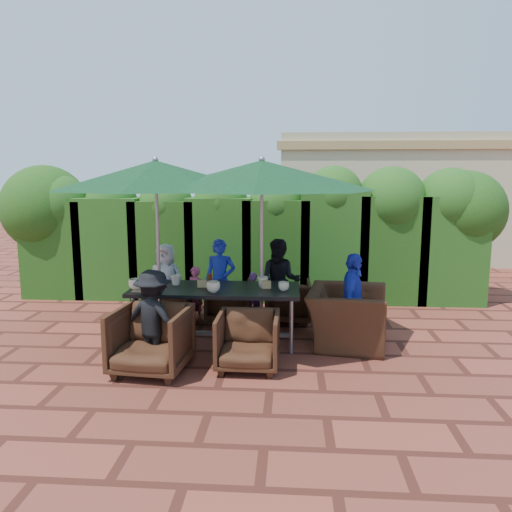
# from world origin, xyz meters

# --- Properties ---
(ground) EXTENTS (80.00, 80.00, 0.00)m
(ground) POSITION_xyz_m (0.00, 0.00, 0.00)
(ground) COLOR brown
(ground) RESTS_ON ground
(dining_table) EXTENTS (2.21, 0.90, 0.75)m
(dining_table) POSITION_xyz_m (-0.23, -0.20, 0.67)
(dining_table) COLOR black
(dining_table) RESTS_ON ground
(umbrella_left) EXTENTS (2.76, 2.76, 2.46)m
(umbrella_left) POSITION_xyz_m (-1.00, -0.13, 2.21)
(umbrella_left) COLOR gray
(umbrella_left) RESTS_ON ground
(umbrella_right) EXTENTS (2.92, 2.92, 2.46)m
(umbrella_right) POSITION_xyz_m (0.38, -0.13, 2.21)
(umbrella_right) COLOR gray
(umbrella_right) RESTS_ON ground
(chair_far_left) EXTENTS (0.70, 0.66, 0.70)m
(chair_far_left) POSITION_xyz_m (-1.07, 0.68, 0.35)
(chair_far_left) COLOR black
(chair_far_left) RESTS_ON ground
(chair_far_mid) EXTENTS (0.70, 0.66, 0.70)m
(chair_far_mid) POSITION_xyz_m (-0.19, 0.83, 0.35)
(chair_far_mid) COLOR black
(chair_far_mid) RESTS_ON ground
(chair_far_right) EXTENTS (0.68, 0.64, 0.70)m
(chair_far_right) POSITION_xyz_m (0.72, 0.83, 0.35)
(chair_far_right) COLOR black
(chair_far_right) RESTS_ON ground
(chair_near_left) EXTENTS (0.88, 0.83, 0.83)m
(chair_near_left) POSITION_xyz_m (-0.81, -1.26, 0.42)
(chair_near_left) COLOR black
(chair_near_left) RESTS_ON ground
(chair_near_right) EXTENTS (0.72, 0.67, 0.73)m
(chair_near_right) POSITION_xyz_m (0.28, -1.08, 0.36)
(chair_near_right) COLOR black
(chair_near_right) RESTS_ON ground
(chair_end_right) EXTENTS (0.91, 1.24, 0.99)m
(chair_end_right) POSITION_xyz_m (1.51, -0.14, 0.50)
(chair_end_right) COLOR black
(chair_end_right) RESTS_ON ground
(adult_far_left) EXTENTS (0.62, 0.41, 1.18)m
(adult_far_left) POSITION_xyz_m (-1.16, 0.84, 0.59)
(adult_far_left) COLOR silver
(adult_far_left) RESTS_ON ground
(adult_far_mid) EXTENTS (0.46, 0.38, 1.27)m
(adult_far_mid) POSITION_xyz_m (-0.30, 0.74, 0.64)
(adult_far_mid) COLOR #2233B8
(adult_far_mid) RESTS_ON ground
(adult_far_right) EXTENTS (0.65, 0.43, 1.28)m
(adult_far_right) POSITION_xyz_m (0.61, 0.73, 0.64)
(adult_far_right) COLOR black
(adult_far_right) RESTS_ON ground
(adult_near_left) EXTENTS (0.81, 0.59, 1.15)m
(adult_near_left) POSITION_xyz_m (-0.82, -1.10, 0.58)
(adult_near_left) COLOR black
(adult_near_left) RESTS_ON ground
(adult_end_right) EXTENTS (0.52, 0.79, 1.24)m
(adult_end_right) POSITION_xyz_m (1.56, -0.30, 0.62)
(adult_end_right) COLOR #2233B8
(adult_end_right) RESTS_ON ground
(child_left) EXTENTS (0.38, 0.35, 0.84)m
(child_left) POSITION_xyz_m (-0.70, 0.78, 0.42)
(child_left) COLOR #EE547F
(child_left) RESTS_ON ground
(child_right) EXTENTS (0.30, 0.26, 0.75)m
(child_right) POSITION_xyz_m (0.20, 0.84, 0.37)
(child_right) COLOR #84479A
(child_right) RESTS_ON ground
(pedestrian_a) EXTENTS (1.65, 1.39, 1.73)m
(pedestrian_a) POSITION_xyz_m (1.32, 4.26, 0.86)
(pedestrian_a) COLOR #24872C
(pedestrian_a) RESTS_ON ground
(pedestrian_b) EXTENTS (0.86, 0.55, 1.73)m
(pedestrian_b) POSITION_xyz_m (2.40, 4.44, 0.86)
(pedestrian_b) COLOR #EE547F
(pedestrian_b) RESTS_ON ground
(pedestrian_c) EXTENTS (1.04, 1.06, 1.59)m
(pedestrian_c) POSITION_xyz_m (3.54, 4.20, 0.79)
(pedestrian_c) COLOR #94949C
(pedestrian_c) RESTS_ON ground
(cup_a) EXTENTS (0.18, 0.18, 0.14)m
(cup_a) POSITION_xyz_m (-1.25, -0.38, 0.82)
(cup_a) COLOR beige
(cup_a) RESTS_ON dining_table
(cup_b) EXTENTS (0.15, 0.15, 0.14)m
(cup_b) POSITION_xyz_m (-0.79, -0.08, 0.82)
(cup_b) COLOR beige
(cup_b) RESTS_ON dining_table
(cup_c) EXTENTS (0.18, 0.18, 0.14)m
(cup_c) POSITION_xyz_m (-0.22, -0.46, 0.82)
(cup_c) COLOR beige
(cup_c) RESTS_ON dining_table
(cup_d) EXTENTS (0.15, 0.15, 0.14)m
(cup_d) POSITION_xyz_m (0.39, -0.10, 0.82)
(cup_d) COLOR beige
(cup_d) RESTS_ON dining_table
(cup_e) EXTENTS (0.14, 0.14, 0.11)m
(cup_e) POSITION_xyz_m (0.67, -0.30, 0.81)
(cup_e) COLOR beige
(cup_e) RESTS_ON dining_table
(ketchup_bottle) EXTENTS (0.04, 0.04, 0.17)m
(ketchup_bottle) POSITION_xyz_m (-0.31, -0.11, 0.83)
(ketchup_bottle) COLOR #B20C0A
(ketchup_bottle) RESTS_ON dining_table
(sauce_bottle) EXTENTS (0.04, 0.04, 0.17)m
(sauce_bottle) POSITION_xyz_m (-0.32, -0.17, 0.83)
(sauce_bottle) COLOR #4C230C
(sauce_bottle) RESTS_ON dining_table
(serving_tray) EXTENTS (0.35, 0.25, 0.02)m
(serving_tray) POSITION_xyz_m (-1.08, -0.42, 0.76)
(serving_tray) COLOR #9E704C
(serving_tray) RESTS_ON dining_table
(number_block_left) EXTENTS (0.12, 0.06, 0.10)m
(number_block_left) POSITION_xyz_m (-0.41, -0.18, 0.80)
(number_block_left) COLOR tan
(number_block_left) RESTS_ON dining_table
(number_block_right) EXTENTS (0.12, 0.06, 0.10)m
(number_block_right) POSITION_xyz_m (0.45, -0.19, 0.80)
(number_block_right) COLOR tan
(number_block_right) RESTS_ON dining_table
(hedge_wall) EXTENTS (9.10, 1.60, 2.40)m
(hedge_wall) POSITION_xyz_m (-0.06, 2.32, 1.30)
(hedge_wall) COLOR #17350E
(hedge_wall) RESTS_ON ground
(building) EXTENTS (6.20, 3.08, 3.20)m
(building) POSITION_xyz_m (3.50, 6.99, 1.61)
(building) COLOR #BFB68E
(building) RESTS_ON ground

